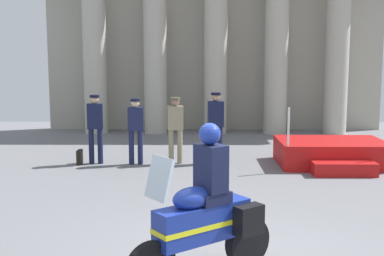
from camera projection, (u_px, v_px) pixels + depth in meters
name	position (u px, v px, depth m)	size (l,w,h in m)	color
colonnade_backdrop	(215.00, 35.00, 17.65)	(11.97, 1.64, 6.30)	#A49F91
reviewing_stand	(332.00, 154.00, 12.44)	(2.59, 2.28, 1.50)	#B71414
officer_in_row_0	(95.00, 123.00, 12.54)	(0.40, 0.27, 1.72)	#141938
officer_in_row_1	(135.00, 126.00, 12.48)	(0.40, 0.27, 1.63)	#191E42
officer_in_row_2	(175.00, 125.00, 12.57)	(0.40, 0.27, 1.65)	gray
officer_in_row_3	(216.00, 122.00, 12.60)	(0.40, 0.27, 1.77)	#141938
motorcycle_with_rider	(207.00, 215.00, 6.03)	(1.75, 1.35, 1.90)	black
briefcase_on_ground	(80.00, 157.00, 12.57)	(0.10, 0.32, 0.36)	black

